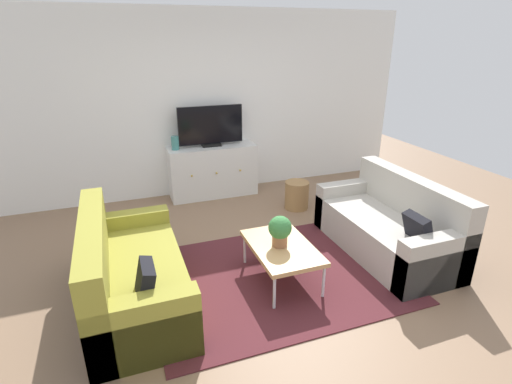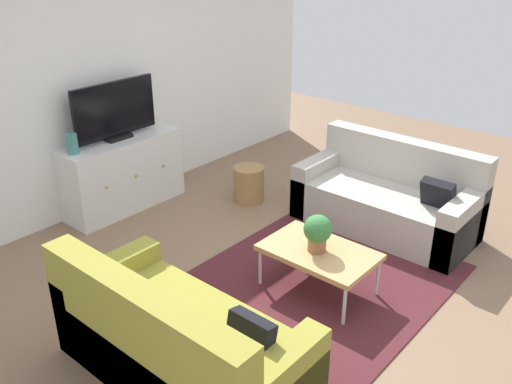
{
  "view_description": "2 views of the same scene",
  "coord_description": "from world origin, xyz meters",
  "px_view_note": "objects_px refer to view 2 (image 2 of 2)",
  "views": [
    {
      "loc": [
        -1.38,
        -3.32,
        2.31
      ],
      "look_at": [
        0.0,
        0.43,
        0.72
      ],
      "focal_mm": 27.57,
      "sensor_mm": 36.0,
      "label": 1
    },
    {
      "loc": [
        -3.22,
        -2.33,
        2.71
      ],
      "look_at": [
        0.0,
        0.43,
        0.72
      ],
      "focal_mm": 38.83,
      "sensor_mm": 36.0,
      "label": 2
    }
  ],
  "objects_px": {
    "couch_left_side": "(174,347)",
    "coffee_table": "(319,253)",
    "potted_plant": "(318,232)",
    "flat_screen_tv": "(115,111)",
    "tv_console": "(123,174)",
    "wicker_basket": "(249,184)",
    "couch_right_side": "(389,200)",
    "glass_vase": "(72,144)"
  },
  "relations": [
    {
      "from": "tv_console",
      "to": "wicker_basket",
      "type": "bearing_deg",
      "value": -42.58
    },
    {
      "from": "flat_screen_tv",
      "to": "wicker_basket",
      "type": "bearing_deg",
      "value": -43.21
    },
    {
      "from": "couch_right_side",
      "to": "glass_vase",
      "type": "xyz_separation_m",
      "value": [
        -2.0,
        2.37,
        0.59
      ]
    },
    {
      "from": "tv_console",
      "to": "flat_screen_tv",
      "type": "height_order",
      "value": "flat_screen_tv"
    },
    {
      "from": "couch_right_side",
      "to": "tv_console",
      "type": "xyz_separation_m",
      "value": [
        -1.46,
        2.37,
        0.1
      ]
    },
    {
      "from": "couch_left_side",
      "to": "couch_right_side",
      "type": "relative_size",
      "value": 1.0
    },
    {
      "from": "tv_console",
      "to": "glass_vase",
      "type": "relative_size",
      "value": 6.66
    },
    {
      "from": "potted_plant",
      "to": "flat_screen_tv",
      "type": "relative_size",
      "value": 0.32
    },
    {
      "from": "potted_plant",
      "to": "flat_screen_tv",
      "type": "distance_m",
      "value": 2.55
    },
    {
      "from": "coffee_table",
      "to": "couch_left_side",
      "type": "bearing_deg",
      "value": 175.75
    },
    {
      "from": "potted_plant",
      "to": "flat_screen_tv",
      "type": "xyz_separation_m",
      "value": [
        -0.05,
        2.49,
        0.51
      ]
    },
    {
      "from": "glass_vase",
      "to": "tv_console",
      "type": "bearing_deg",
      "value": -0.0
    },
    {
      "from": "potted_plant",
      "to": "wicker_basket",
      "type": "xyz_separation_m",
      "value": [
        0.95,
        1.56,
        -0.36
      ]
    },
    {
      "from": "flat_screen_tv",
      "to": "wicker_basket",
      "type": "distance_m",
      "value": 1.62
    },
    {
      "from": "couch_right_side",
      "to": "glass_vase",
      "type": "distance_m",
      "value": 3.16
    },
    {
      "from": "tv_console",
      "to": "glass_vase",
      "type": "height_order",
      "value": "glass_vase"
    },
    {
      "from": "coffee_table",
      "to": "wicker_basket",
      "type": "relative_size",
      "value": 2.3
    },
    {
      "from": "tv_console",
      "to": "wicker_basket",
      "type": "distance_m",
      "value": 1.36
    },
    {
      "from": "coffee_table",
      "to": "glass_vase",
      "type": "distance_m",
      "value": 2.61
    },
    {
      "from": "coffee_table",
      "to": "wicker_basket",
      "type": "bearing_deg",
      "value": 59.48
    },
    {
      "from": "tv_console",
      "to": "potted_plant",
      "type": "bearing_deg",
      "value": -88.95
    },
    {
      "from": "tv_console",
      "to": "flat_screen_tv",
      "type": "xyz_separation_m",
      "value": [
        -0.0,
        0.02,
        0.69
      ]
    },
    {
      "from": "tv_console",
      "to": "couch_left_side",
      "type": "bearing_deg",
      "value": -120.63
    },
    {
      "from": "couch_right_side",
      "to": "potted_plant",
      "type": "distance_m",
      "value": 1.45
    },
    {
      "from": "wicker_basket",
      "to": "glass_vase",
      "type": "bearing_deg",
      "value": 149.21
    },
    {
      "from": "couch_right_side",
      "to": "tv_console",
      "type": "height_order",
      "value": "couch_right_side"
    },
    {
      "from": "couch_left_side",
      "to": "flat_screen_tv",
      "type": "relative_size",
      "value": 1.8
    },
    {
      "from": "couch_left_side",
      "to": "coffee_table",
      "type": "distance_m",
      "value": 1.48
    },
    {
      "from": "couch_right_side",
      "to": "flat_screen_tv",
      "type": "xyz_separation_m",
      "value": [
        -1.46,
        2.39,
        0.79
      ]
    },
    {
      "from": "couch_left_side",
      "to": "couch_right_side",
      "type": "xyz_separation_m",
      "value": [
        2.87,
        0.0,
        0.0
      ]
    },
    {
      "from": "couch_left_side",
      "to": "coffee_table",
      "type": "height_order",
      "value": "couch_left_side"
    },
    {
      "from": "tv_console",
      "to": "couch_right_side",
      "type": "bearing_deg",
      "value": -58.33
    },
    {
      "from": "flat_screen_tv",
      "to": "wicker_basket",
      "type": "xyz_separation_m",
      "value": [
        0.99,
        -0.93,
        -0.88
      ]
    },
    {
      "from": "coffee_table",
      "to": "flat_screen_tv",
      "type": "height_order",
      "value": "flat_screen_tv"
    },
    {
      "from": "glass_vase",
      "to": "couch_right_side",
      "type": "bearing_deg",
      "value": -49.85
    },
    {
      "from": "potted_plant",
      "to": "tv_console",
      "type": "relative_size",
      "value": 0.24
    },
    {
      "from": "flat_screen_tv",
      "to": "coffee_table",
      "type": "bearing_deg",
      "value": -88.51
    },
    {
      "from": "couch_right_side",
      "to": "flat_screen_tv",
      "type": "distance_m",
      "value": 2.91
    },
    {
      "from": "couch_left_side",
      "to": "flat_screen_tv",
      "type": "bearing_deg",
      "value": 59.58
    },
    {
      "from": "flat_screen_tv",
      "to": "wicker_basket",
      "type": "relative_size",
      "value": 2.44
    },
    {
      "from": "coffee_table",
      "to": "couch_right_side",
      "type": "bearing_deg",
      "value": 4.46
    },
    {
      "from": "coffee_table",
      "to": "glass_vase",
      "type": "xyz_separation_m",
      "value": [
        -0.6,
        2.48,
        0.52
      ]
    }
  ]
}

